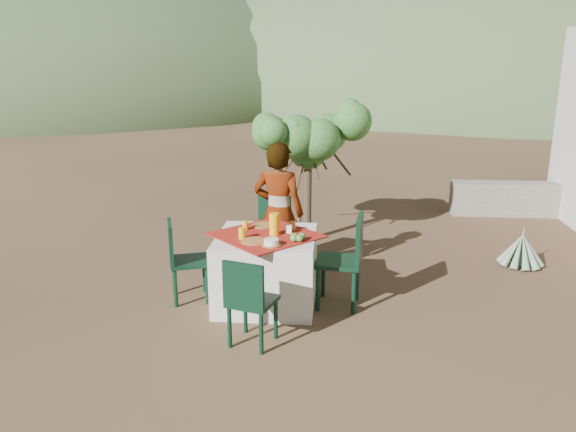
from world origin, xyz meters
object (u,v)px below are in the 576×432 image
Objects in this scene: person at (279,213)px; juice_pitcher at (274,224)px; shrub_tree at (312,145)px; agave at (521,250)px; chair_near at (249,299)px; chair_right at (347,257)px; table at (266,269)px; chair_far at (271,229)px; chair_left at (182,257)px.

person is 7.11× the size of juice_pitcher.
shrub_tree is 3.05m from agave.
shrub_tree is at bearing -79.66° from chair_near.
agave is at bearing 128.95° from chair_right.
shrub_tree is (0.37, 2.23, 0.99)m from table.
person is 3.14m from agave.
agave is (2.21, 1.39, -0.35)m from chair_right.
table is 0.97m from chair_near.
shrub_tree is at bearing -87.42° from person.
chair_far is 1.05× the size of chair_left.
person is at bearing -166.43° from agave.
chair_right reaches higher than table.
chair_far reaches higher than chair_left.
juice_pitcher is (-0.29, -2.23, -0.50)m from shrub_tree.
chair_near is at bearing -97.24° from juice_pitcher.
chair_left is (-0.87, 0.95, 0.02)m from chair_near.
chair_right is 0.60× the size of person.
chair_right reaches higher than agave.
juice_pitcher reaches higher than agave.
chair_left is at bearing -30.07° from chair_near.
chair_near is at bearing 100.21° from person.
juice_pitcher is at bearing -155.04° from agave.
juice_pitcher is at bearing -1.12° from table.
chair_far is 3.16m from agave.
agave is (3.05, 1.38, -0.18)m from table.
chair_near is 0.85× the size of chair_right.
person reaches higher than juice_pitcher.
chair_near is 0.95× the size of chair_left.
person is 2.74× the size of agave.
chair_right is at bearing -30.17° from chair_far.
agave is at bearing -152.73° from person.
chair_right reaches higher than chair_near.
shrub_tree is at bearing 80.50° from table.
chair_left is 1.22m from person.
chair_near is at bearing -156.03° from chair_left.
chair_near is (0.03, -1.96, -0.05)m from chair_far.
person is (-0.78, 0.67, 0.27)m from chair_right.
person is 0.94× the size of shrub_tree.
chair_left is at bearing -160.62° from agave.
chair_far is 0.57× the size of person.
shrub_tree is (0.41, 3.19, 0.91)m from chair_near.
chair_left is 0.89× the size of chair_right.
chair_right is 0.57× the size of shrub_tree.
chair_right is at bearing -0.66° from juice_pitcher.
juice_pitcher is (0.99, 0.01, 0.39)m from chair_left.
table is 0.86m from chair_right.
chair_far reaches higher than agave.
chair_left is 0.51× the size of shrub_tree.
chair_near is 1.41× the size of agave.
shrub_tree reaches higher than person.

